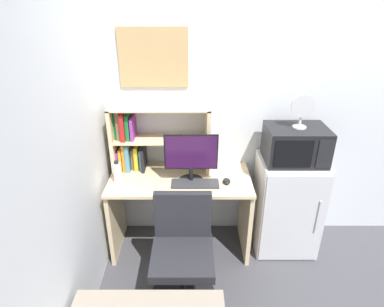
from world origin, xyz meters
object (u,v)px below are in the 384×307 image
at_px(monitor, 192,156).
at_px(keyboard, 196,184).
at_px(microwave, 296,145).
at_px(wall_corkboard, 154,58).
at_px(water_bottle, 118,172).
at_px(hutch_bookshelf, 145,138).
at_px(computer_mouse, 227,181).
at_px(mini_fridge, 287,205).
at_px(desk_fan, 303,109).
at_px(desk_chair, 183,259).

height_order(monitor, keyboard, monitor).
height_order(microwave, wall_corkboard, wall_corkboard).
bearing_deg(water_bottle, keyboard, -3.76).
relative_size(hutch_bookshelf, keyboard, 2.17).
height_order(computer_mouse, microwave, microwave).
bearing_deg(monitor, mini_fridge, 5.74).
distance_m(desk_fan, wall_corkboard, 1.28).
distance_m(computer_mouse, water_bottle, 0.93).
xyz_separation_m(hutch_bookshelf, desk_chair, (0.35, -0.76, -0.68)).
xyz_separation_m(monitor, mini_fridge, (0.88, 0.09, -0.54)).
xyz_separation_m(microwave, desk_fan, (0.01, -0.01, 0.32)).
xyz_separation_m(computer_mouse, microwave, (0.58, 0.12, 0.29)).
relative_size(microwave, desk_fan, 1.77).
distance_m(desk_fan, desk_chair, 1.51).
height_order(water_bottle, desk_fan, desk_fan).
xyz_separation_m(keyboard, mini_fridge, (0.85, 0.14, -0.31)).
bearing_deg(wall_corkboard, computer_mouse, -31.47).
height_order(monitor, wall_corkboard, wall_corkboard).
distance_m(monitor, computer_mouse, 0.38).
distance_m(microwave, desk_chair, 1.31).
relative_size(monitor, keyboard, 1.12).
bearing_deg(microwave, hutch_bookshelf, 173.31).
distance_m(hutch_bookshelf, water_bottle, 0.39).
relative_size(keyboard, microwave, 0.79).
distance_m(desk_chair, wall_corkboard, 1.63).
bearing_deg(keyboard, mini_fridge, 9.59).
bearing_deg(monitor, keyboard, -57.03).
bearing_deg(mini_fridge, monitor, -174.26).
height_order(mini_fridge, microwave, microwave).
height_order(keyboard, water_bottle, water_bottle).
height_order(keyboard, mini_fridge, mini_fridge).
bearing_deg(water_bottle, mini_fridge, 3.80).
bearing_deg(monitor, microwave, 5.94).
xyz_separation_m(keyboard, computer_mouse, (0.27, 0.03, 0.01)).
height_order(hutch_bookshelf, monitor, hutch_bookshelf).
bearing_deg(mini_fridge, computer_mouse, -168.81).
height_order(desk_chair, wall_corkboard, wall_corkboard).
bearing_deg(microwave, keyboard, -170.21).
xyz_separation_m(monitor, wall_corkboard, (-0.31, 0.35, 0.74)).
distance_m(monitor, mini_fridge, 1.04).
bearing_deg(mini_fridge, keyboard, -170.41).
bearing_deg(wall_corkboard, desk_fan, -12.39).
bearing_deg(wall_corkboard, hutch_bookshelf, -133.86).
relative_size(monitor, wall_corkboard, 0.77).
relative_size(computer_mouse, desk_fan, 0.35).
xyz_separation_m(water_bottle, desk_chair, (0.56, -0.50, -0.47)).
xyz_separation_m(microwave, wall_corkboard, (-1.19, 0.26, 0.67)).
relative_size(monitor, desk_fan, 1.57).
height_order(desk_fan, desk_chair, desk_fan).
xyz_separation_m(computer_mouse, mini_fridge, (0.58, 0.11, -0.32)).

